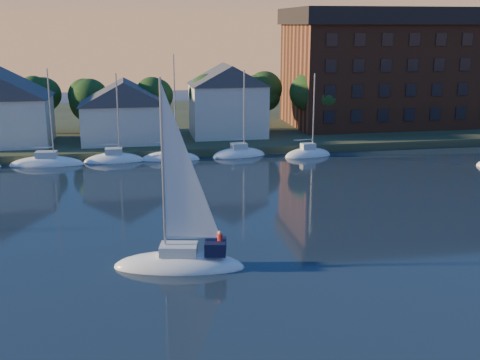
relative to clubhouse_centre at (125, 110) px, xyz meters
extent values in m
cube|color=#313921|center=(6.00, 18.00, -5.13)|extent=(160.00, 50.00, 2.00)
cube|color=brown|center=(6.00, -5.00, -5.13)|extent=(120.00, 3.00, 1.00)
cube|color=silver|center=(0.00, 0.00, -1.63)|extent=(11.00, 8.00, 5.00)
cube|color=silver|center=(14.00, 2.00, -0.63)|extent=(10.00, 8.00, 7.00)
cube|color=brown|center=(40.00, 8.00, 3.37)|extent=(30.00, 16.00, 15.00)
cube|color=black|center=(40.00, 8.00, 12.07)|extent=(31.00, 17.00, 2.40)
cylinder|color=#342317|center=(-12.00, 6.00, -2.38)|extent=(0.50, 0.50, 3.50)
sphere|color=#153413|center=(-12.00, 6.00, 2.07)|extent=(5.40, 5.40, 5.40)
cylinder|color=#342317|center=(-4.00, 6.00, -2.38)|extent=(0.50, 0.50, 3.50)
sphere|color=#153413|center=(-4.00, 6.00, 2.07)|extent=(5.40, 5.40, 5.40)
cylinder|color=#342317|center=(4.00, 6.00, -2.38)|extent=(0.50, 0.50, 3.50)
sphere|color=#153413|center=(4.00, 6.00, 2.07)|extent=(5.40, 5.40, 5.40)
cylinder|color=#342317|center=(12.00, 6.00, -2.38)|extent=(0.50, 0.50, 3.50)
sphere|color=#153413|center=(12.00, 6.00, 2.07)|extent=(5.40, 5.40, 5.40)
cylinder|color=#342317|center=(20.00, 6.00, -2.38)|extent=(0.50, 0.50, 3.50)
sphere|color=#153413|center=(20.00, 6.00, 2.07)|extent=(5.40, 5.40, 5.40)
cylinder|color=#342317|center=(28.00, 6.00, -2.38)|extent=(0.50, 0.50, 3.50)
sphere|color=#153413|center=(28.00, 6.00, 2.07)|extent=(5.40, 5.40, 5.40)
cylinder|color=#342317|center=(36.00, 6.00, -2.38)|extent=(0.50, 0.50, 3.50)
sphere|color=#153413|center=(36.00, 6.00, 2.07)|extent=(5.40, 5.40, 5.40)
cylinder|color=#342317|center=(44.00, 6.00, -2.38)|extent=(0.50, 0.50, 3.50)
sphere|color=#153413|center=(44.00, 6.00, 2.07)|extent=(5.40, 5.40, 5.40)
cylinder|color=#342317|center=(52.00, 6.00, -2.38)|extent=(0.50, 0.50, 3.50)
sphere|color=#153413|center=(52.00, 6.00, 2.07)|extent=(5.40, 5.40, 5.40)
ellipsoid|color=white|center=(-10.00, -8.00, -5.13)|extent=(7.50, 2.40, 2.20)
cube|color=silver|center=(-10.00, -8.00, -3.83)|extent=(2.10, 1.32, 0.70)
cylinder|color=#A5A8AD|center=(-9.25, -8.00, 0.82)|extent=(0.16, 0.16, 10.00)
cylinder|color=#A5A8AD|center=(-10.82, -8.00, -2.98)|extent=(3.15, 0.12, 0.12)
ellipsoid|color=white|center=(-2.00, -8.00, -5.13)|extent=(7.50, 2.40, 2.20)
cube|color=silver|center=(-2.00, -8.00, -3.83)|extent=(2.10, 1.32, 0.70)
cylinder|color=#A5A8AD|center=(-1.25, -8.00, 0.82)|extent=(0.16, 0.16, 10.00)
cylinder|color=#A5A8AD|center=(-2.82, -8.00, -2.98)|extent=(3.15, 0.12, 0.12)
ellipsoid|color=white|center=(6.00, -8.00, -5.13)|extent=(7.50, 2.40, 2.20)
cube|color=silver|center=(6.00, -8.00, -3.83)|extent=(2.10, 1.32, 0.70)
cylinder|color=#A5A8AD|center=(6.75, -8.00, 0.82)|extent=(0.16, 0.16, 10.00)
cylinder|color=#A5A8AD|center=(5.18, -8.00, -2.98)|extent=(3.15, 0.12, 0.12)
ellipsoid|color=white|center=(14.00, -8.00, -5.13)|extent=(7.50, 2.40, 2.20)
cube|color=silver|center=(14.00, -8.00, -3.83)|extent=(2.10, 1.32, 0.70)
cylinder|color=#A5A8AD|center=(14.75, -8.00, 0.82)|extent=(0.16, 0.16, 10.00)
cylinder|color=#A5A8AD|center=(13.18, -8.00, -2.98)|extent=(3.15, 0.12, 0.12)
ellipsoid|color=white|center=(22.00, -8.00, -5.13)|extent=(7.50, 2.40, 2.20)
cube|color=silver|center=(22.00, -8.00, -3.83)|extent=(2.10, 1.32, 0.70)
cylinder|color=#A5A8AD|center=(22.75, -8.00, 0.82)|extent=(0.16, 0.16, 10.00)
cylinder|color=#A5A8AD|center=(21.18, -8.00, -2.98)|extent=(3.15, 0.12, 0.12)
ellipsoid|color=white|center=(3.42, -41.66, -5.13)|extent=(9.27, 4.54, 2.20)
cube|color=silver|center=(3.42, -41.66, -3.83)|extent=(2.75, 2.03, 0.70)
cylinder|color=#A5A8AD|center=(2.55, -41.49, 1.74)|extent=(0.16, 0.16, 11.84)
cylinder|color=#A5A8AD|center=(4.38, -41.85, -2.98)|extent=(3.68, 0.85, 0.12)
cube|color=black|center=(5.86, -42.15, -3.63)|extent=(1.71, 1.96, 0.90)
camera|label=1|loc=(0.55, -79.72, 10.80)|focal=45.00mm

